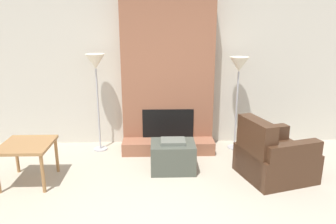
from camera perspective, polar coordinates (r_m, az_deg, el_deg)
name	(u,v)px	position (r m, az deg, el deg)	size (l,w,h in m)	color
wall_back	(167,71)	(5.71, -0.11, 7.22)	(6.90, 0.06, 2.60)	beige
fireplace	(168,79)	(5.51, -0.04, 5.84)	(1.53, 0.69, 2.60)	#935B42
ottoman	(173,156)	(4.85, 0.86, -7.67)	(0.64, 0.50, 0.48)	#474C42
armchair	(272,158)	(4.85, 17.60, -7.71)	(1.09, 1.05, 0.87)	#422819
side_table	(27,149)	(4.81, -23.35, -5.86)	(0.65, 0.68, 0.56)	#9E7042
floor_lamp_left	(96,67)	(5.42, -12.48, 7.58)	(0.31, 0.31, 1.63)	#ADADB2
floor_lamp_right	(239,70)	(5.50, 12.23, 7.18)	(0.31, 0.31, 1.57)	#ADADB2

